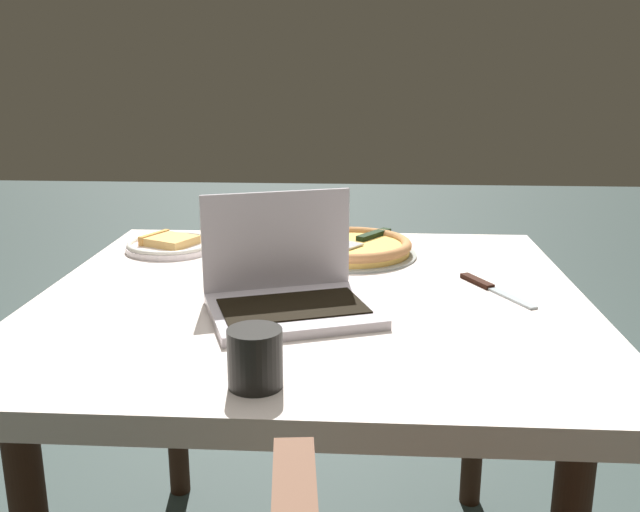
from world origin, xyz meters
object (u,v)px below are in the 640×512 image
at_px(pizza_plate, 170,244).
at_px(table_knife, 489,287).
at_px(pizza_tray, 351,247).
at_px(dining_table, 312,329).
at_px(drink_cup, 255,357).
at_px(laptop, 288,289).

relative_size(pizza_plate, table_knife, 1.02).
bearing_deg(pizza_tray, dining_table, -104.22).
height_order(dining_table, drink_cup, drink_cup).
xyz_separation_m(pizza_tray, drink_cup, (-0.12, -0.73, 0.02)).
xyz_separation_m(table_knife, drink_cup, (-0.42, -0.48, 0.04)).
bearing_deg(pizza_plate, pizza_tray, -3.17).
bearing_deg(dining_table, drink_cup, -96.46).
height_order(dining_table, pizza_tray, pizza_tray).
relative_size(laptop, pizza_tray, 1.13).
bearing_deg(dining_table, laptop, -109.53).
distance_m(table_knife, drink_cup, 0.64).
bearing_deg(drink_cup, pizza_tray, 80.37).
relative_size(pizza_tray, drink_cup, 3.67).
distance_m(laptop, pizza_tray, 0.42).
bearing_deg(pizza_plate, dining_table, -40.10).
xyz_separation_m(pizza_plate, drink_cup, (0.33, -0.76, 0.03)).
bearing_deg(dining_table, pizza_plate, 139.90).
relative_size(pizza_plate, drink_cup, 2.56).
bearing_deg(table_knife, pizza_tray, 139.29).
distance_m(pizza_tray, drink_cup, 0.74).
bearing_deg(laptop, dining_table, 70.47).
relative_size(pizza_plate, pizza_tray, 0.70).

